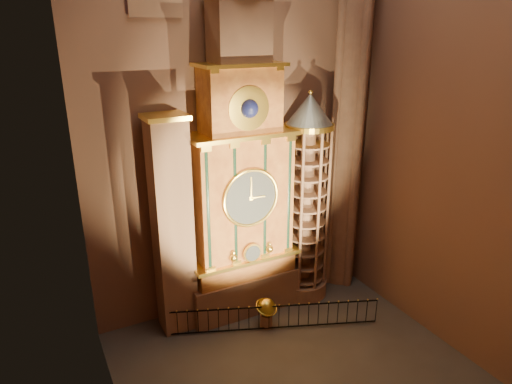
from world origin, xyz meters
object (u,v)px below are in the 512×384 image
portrait_tower (172,228)px  iron_railing (274,317)px  stair_turret (306,201)px  astronomical_clock (241,184)px  celestial_globe (266,310)px

portrait_tower → iron_railing: 6.40m
iron_railing → stair_turret: bearing=35.4°
astronomical_clock → iron_railing: (0.48, -2.41, -6.00)m
stair_turret → iron_railing: bearing=-144.6°
astronomical_clock → iron_railing: astronomical_clock is taller
stair_turret → portrait_tower: bearing=177.7°
portrait_tower → stair_turret: (6.90, -0.28, 0.12)m
astronomical_clock → stair_turret: bearing=-4.3°
portrait_tower → celestial_globe: size_ratio=6.69×
astronomical_clock → celestial_globe: (0.27, -2.05, -5.76)m
portrait_tower → iron_railing: size_ratio=1.10×
stair_turret → celestial_globe: size_ratio=7.08×
portrait_tower → stair_turret: stair_turret is taller
celestial_globe → portrait_tower: bearing=150.6°
astronomical_clock → stair_turret: 3.78m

